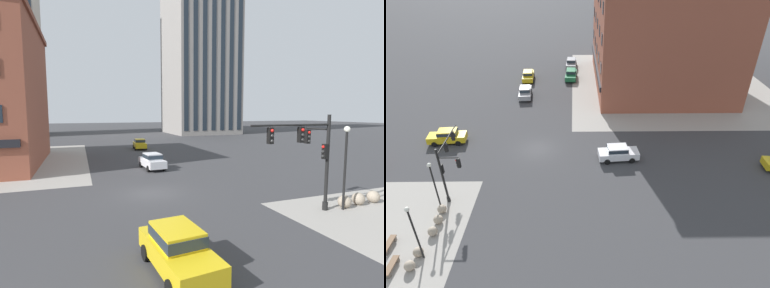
# 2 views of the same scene
# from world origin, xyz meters

# --- Properties ---
(ground_plane) EXTENTS (320.00, 320.00, 0.00)m
(ground_plane) POSITION_xyz_m (0.00, 0.00, 0.00)
(ground_plane) COLOR #38383A
(sidewalk_far_corner) EXTENTS (32.00, 32.00, 0.02)m
(sidewalk_far_corner) POSITION_xyz_m (-20.00, 20.00, 0.00)
(sidewalk_far_corner) COLOR gray
(sidewalk_far_corner) RESTS_ON ground
(traffic_signal_main) EXTENTS (5.52, 2.09, 5.79)m
(traffic_signal_main) POSITION_xyz_m (7.87, -7.26, 3.70)
(traffic_signal_main) COLOR black
(traffic_signal_main) RESTS_ON ground
(bollard_sphere_curb_a) EXTENTS (0.79, 0.79, 0.79)m
(bollard_sphere_curb_a) POSITION_xyz_m (10.40, -7.58, 0.40)
(bollard_sphere_curb_a) COLOR gray
(bollard_sphere_curb_a) RESTS_ON ground
(bollard_sphere_curb_b) EXTENTS (0.79, 0.79, 0.79)m
(bollard_sphere_curb_b) POSITION_xyz_m (11.72, -7.47, 0.40)
(bollard_sphere_curb_b) COLOR gray
(bollard_sphere_curb_b) RESTS_ON ground
(bollard_sphere_curb_c) EXTENTS (0.79, 0.79, 0.79)m
(bollard_sphere_curb_c) POSITION_xyz_m (13.07, -7.47, 0.40)
(bollard_sphere_curb_c) COLOR gray
(bollard_sphere_curb_c) RESTS_ON ground
(bollard_sphere_curb_d) EXTENTS (0.79, 0.79, 0.79)m
(bollard_sphere_curb_d) POSITION_xyz_m (15.20, -7.82, 0.40)
(bollard_sphere_curb_d) COLOR gray
(bollard_sphere_curb_d) RESTS_ON ground
(bollard_sphere_curb_e) EXTENTS (0.79, 0.79, 0.79)m
(bollard_sphere_curb_e) POSITION_xyz_m (16.48, -7.96, 0.40)
(bollard_sphere_curb_e) COLOR gray
(bollard_sphere_curb_e) RESTS_ON ground
(bench_near_signal) EXTENTS (1.81, 0.51, 0.49)m
(bench_near_signal) POSITION_xyz_m (14.38, -10.49, 0.33)
(bench_near_signal) COLOR brown
(bench_near_signal) RESTS_ON ground
(bench_mid_block) EXTENTS (1.81, 0.50, 0.49)m
(bench_mid_block) POSITION_xyz_m (16.46, -9.34, 0.33)
(bench_mid_block) COLOR brown
(bench_mid_block) RESTS_ON ground
(street_lamp_corner_near) EXTENTS (0.36, 0.36, 5.11)m
(street_lamp_corner_near) POSITION_xyz_m (10.00, -7.82, 3.23)
(street_lamp_corner_near) COLOR black
(street_lamp_corner_near) RESTS_ON ground
(street_lamp_mid_sidewalk) EXTENTS (0.36, 0.36, 5.18)m
(street_lamp_mid_sidewalk) POSITION_xyz_m (15.40, -7.40, 3.27)
(street_lamp_mid_sidewalk) COLOR black
(street_lamp_mid_sidewalk) RESTS_ON ground
(car_main_northbound_far) EXTENTS (4.52, 2.13, 1.68)m
(car_main_northbound_far) POSITION_xyz_m (-14.77, -3.17, 0.92)
(car_main_northbound_far) COLOR #99999E
(car_main_northbound_far) RESTS_ON ground
(car_main_southbound_far) EXTENTS (2.14, 4.52, 1.68)m
(car_main_southbound_far) POSITION_xyz_m (2.20, 9.09, 0.92)
(car_main_southbound_far) COLOR silver
(car_main_southbound_far) RESTS_ON ground
(car_cross_eastbound) EXTENTS (4.49, 2.08, 1.68)m
(car_cross_eastbound) POSITION_xyz_m (-22.31, 3.77, 0.92)
(car_cross_eastbound) COLOR #1E6B3D
(car_cross_eastbound) RESTS_ON ground
(car_cross_westbound) EXTENTS (2.16, 4.53, 1.68)m
(car_cross_westbound) POSITION_xyz_m (-1.61, -10.80, 0.92)
(car_cross_westbound) COLOR gold
(car_cross_westbound) RESTS_ON ground
(car_parked_curb) EXTENTS (4.47, 2.04, 1.68)m
(car_parked_curb) POSITION_xyz_m (-28.24, 3.79, 0.92)
(car_parked_curb) COLOR #99999E
(car_parked_curb) RESTS_ON ground
(car_cross_far) EXTENTS (4.47, 2.03, 1.68)m
(car_cross_far) POSITION_xyz_m (-21.81, -3.51, 0.92)
(car_cross_far) COLOR gold
(car_cross_far) RESTS_ON ground
(storefront_block_near_corner) EXTENTS (23.61, 20.28, 16.07)m
(storefront_block_near_corner) POSITION_xyz_m (-20.57, 17.91, 8.04)
(storefront_block_near_corner) COLOR brown
(storefront_block_near_corner) RESTS_ON ground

